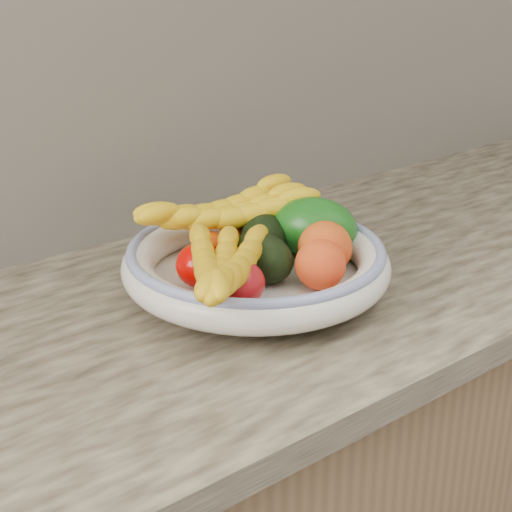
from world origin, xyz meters
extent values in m
cube|color=tan|center=(0.00, 1.68, 0.88)|extent=(2.44, 0.66, 0.04)
cube|color=beige|center=(0.00, 1.99, 1.15)|extent=(2.40, 0.02, 0.50)
cylinder|color=silver|center=(0.00, 1.66, 0.91)|extent=(0.13, 0.13, 0.02)
cylinder|color=silver|center=(0.00, 1.66, 0.92)|extent=(0.32, 0.32, 0.01)
torus|color=silver|center=(0.00, 1.66, 0.95)|extent=(0.39, 0.39, 0.05)
torus|color=#364A9A|center=(0.00, 1.66, 0.97)|extent=(0.37, 0.37, 0.02)
ellipsoid|color=#FF4F05|center=(-0.02, 1.74, 0.95)|extent=(0.06, 0.06, 0.04)
ellipsoid|color=#E95104|center=(0.04, 1.76, 0.95)|extent=(0.06, 0.06, 0.04)
ellipsoid|color=#BF0300|center=(-0.08, 1.68, 0.96)|extent=(0.07, 0.07, 0.06)
ellipsoid|color=#B11219|center=(-0.08, 1.60, 0.96)|extent=(0.08, 0.08, 0.06)
ellipsoid|color=black|center=(0.00, 1.64, 0.96)|extent=(0.09, 0.12, 0.07)
ellipsoid|color=black|center=(0.05, 1.71, 0.96)|extent=(0.11, 0.12, 0.07)
ellipsoid|color=#10520F|center=(0.12, 1.66, 0.98)|extent=(0.17, 0.17, 0.12)
ellipsoid|color=orange|center=(0.04, 1.57, 0.97)|extent=(0.09, 0.09, 0.07)
ellipsoid|color=orange|center=(0.09, 1.61, 0.97)|extent=(0.10, 0.10, 0.08)
camera|label=1|loc=(-0.65, 0.84, 1.40)|focal=55.00mm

